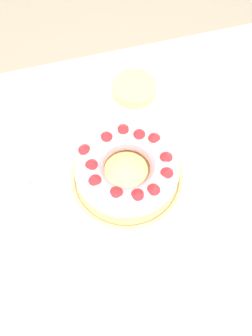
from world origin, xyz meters
TOP-DOWN VIEW (x-y plane):
  - ground_plane at (0.00, 0.00)m, footprint 8.00×8.00m
  - dining_table at (0.00, 0.00)m, footprint 1.28×0.96m
  - serving_dish at (-0.00, 0.00)m, footprint 0.30×0.30m
  - bundt_cake at (-0.00, 0.00)m, footprint 0.27×0.27m
  - fork at (-0.27, -0.03)m, footprint 0.02×0.22m
  - serving_knife at (-0.30, -0.06)m, footprint 0.02×0.25m
  - cake_knife at (-0.24, -0.04)m, footprint 0.02×0.19m
  - side_bowl at (0.11, 0.29)m, footprint 0.14×0.14m
  - napkin at (0.27, -0.05)m, footprint 0.20×0.15m

SIDE VIEW (x-z plane):
  - ground_plane at x=0.00m, z-range 0.00..0.00m
  - dining_table at x=0.00m, z-range 0.28..1.03m
  - napkin at x=0.27m, z-range 0.75..0.75m
  - cake_knife at x=-0.24m, z-range 0.75..0.76m
  - fork at x=-0.27m, z-range 0.75..0.76m
  - serving_knife at x=-0.30m, z-range 0.75..0.76m
  - serving_dish at x=0.00m, z-range 0.75..0.78m
  - side_bowl at x=0.11m, z-range 0.75..0.78m
  - bundt_cake at x=0.00m, z-range 0.77..0.86m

